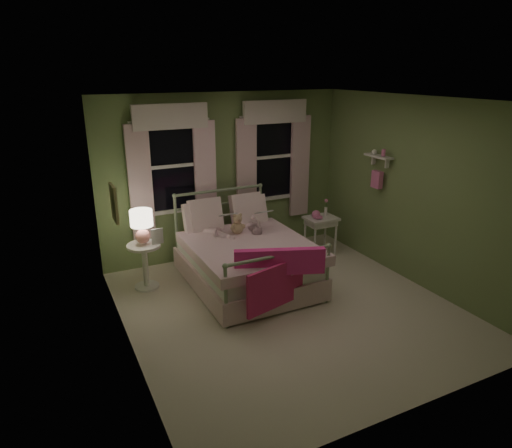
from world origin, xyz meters
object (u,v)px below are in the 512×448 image
child_right (250,210)px  nightstand_left (145,260)px  table_lamp (142,223)px  bed (245,258)px  teddy_bear (237,225)px  nightstand_right (321,223)px  child_left (215,213)px

child_right → nightstand_left: child_right is taller
nightstand_left → table_lamp: table_lamp is taller
child_right → nightstand_left: size_ratio=1.13×
nightstand_left → table_lamp: 0.54m
nightstand_left → child_right: bearing=-1.9°
bed → teddy_bear: (-0.00, 0.26, 0.41)m
child_right → teddy_bear: size_ratio=2.36×
bed → table_lamp: bed is taller
teddy_bear → nightstand_left: 1.38m
bed → child_right: size_ratio=2.78×
child_right → nightstand_right: bearing=-170.9°
child_left → table_lamp: size_ratio=1.72×
bed → child_left: size_ratio=2.51×
bed → teddy_bear: bed is taller
bed → child_left: 0.78m
child_left → child_right: 0.56m
child_left → nightstand_left: (-1.03, 0.05, -0.56)m
nightstand_left → nightstand_right: size_ratio=1.02×
nightstand_left → child_left: bearing=-2.9°
table_lamp → nightstand_right: 2.89m
table_lamp → nightstand_right: table_lamp is taller
teddy_bear → nightstand_right: teddy_bear is taller
teddy_bear → nightstand_left: bearing=170.9°
child_left → child_right: bearing=157.9°
child_right → table_lamp: 1.59m
child_right → nightstand_right: 1.32m
teddy_bear → bed: bearing=-90.0°
nightstand_right → teddy_bear: bearing=-174.7°
bed → child_left: bearing=123.6°
teddy_bear → nightstand_right: (1.54, 0.14, -0.24)m
child_left → nightstand_right: bearing=157.4°
teddy_bear → table_lamp: bearing=170.9°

